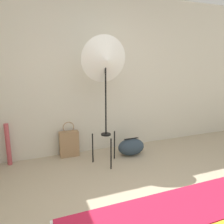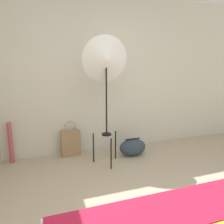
# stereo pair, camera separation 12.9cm
# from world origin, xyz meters

# --- Properties ---
(wall_back) EXTENTS (8.00, 0.05, 2.60)m
(wall_back) POSITION_xyz_m (0.00, 2.43, 1.30)
(wall_back) COLOR beige
(wall_back) RESTS_ON ground_plane
(photo_umbrella) EXTENTS (0.66, 0.34, 1.88)m
(photo_umbrella) POSITION_xyz_m (0.10, 1.83, 1.52)
(photo_umbrella) COLOR black
(photo_umbrella) RESTS_ON ground_plane
(tote_bag) EXTENTS (0.31, 0.12, 0.58)m
(tote_bag) POSITION_xyz_m (-0.37, 2.29, 0.22)
(tote_bag) COLOR #9E7A56
(tote_bag) RESTS_ON ground_plane
(duffel_bag) EXTENTS (0.45, 0.28, 0.29)m
(duffel_bag) POSITION_xyz_m (0.59, 1.96, 0.14)
(duffel_bag) COLOR #2D3D4C
(duffel_bag) RESTS_ON ground_plane
(paper_roll) EXTENTS (0.07, 0.07, 0.64)m
(paper_roll) POSITION_xyz_m (-1.27, 2.31, 0.32)
(paper_roll) COLOR #BC4C56
(paper_roll) RESTS_ON ground_plane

